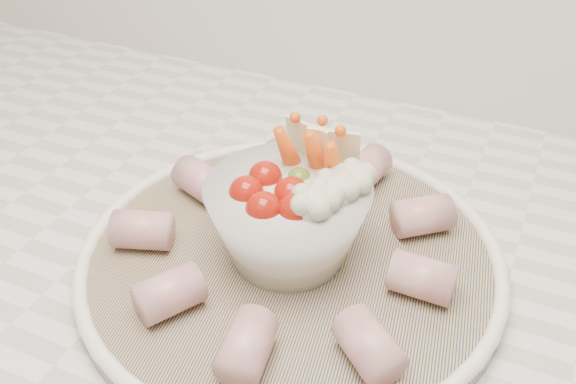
% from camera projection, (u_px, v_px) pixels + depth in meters
% --- Properties ---
extents(serving_platter, '(0.40, 0.40, 0.02)m').
position_uv_depth(serving_platter, '(291.00, 257.00, 0.54)').
color(serving_platter, navy).
rests_on(serving_platter, kitchen_counter).
extents(veggie_bowl, '(0.13, 0.13, 0.11)m').
position_uv_depth(veggie_bowl, '(291.00, 215.00, 0.51)').
color(veggie_bowl, silver).
rests_on(veggie_bowl, serving_platter).
extents(cured_meat_rolls, '(0.28, 0.29, 0.03)m').
position_uv_depth(cured_meat_rolls, '(291.00, 238.00, 0.52)').
color(cured_meat_rolls, '#AC4F5D').
rests_on(cured_meat_rolls, serving_platter).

